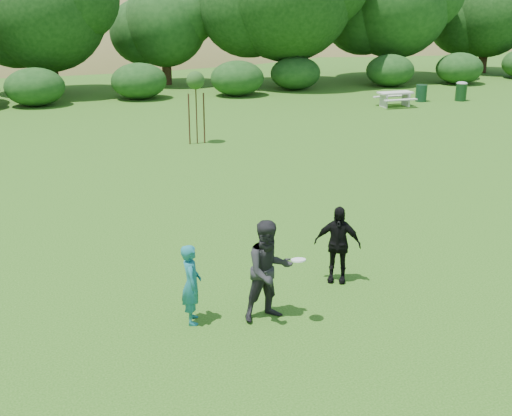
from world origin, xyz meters
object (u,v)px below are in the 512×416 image
(trash_can_near, at_px, (421,93))
(picnic_table, at_px, (395,97))
(player_grey, at_px, (269,271))
(sapling, at_px, (196,82))
(player_black, at_px, (337,244))
(player_teal, at_px, (191,284))
(trash_can_lidded, at_px, (461,91))

(trash_can_near, distance_m, picnic_table, 2.38)
(player_grey, distance_m, sapling, 14.57)
(player_grey, height_order, trash_can_near, player_grey)
(trash_can_near, relative_size, picnic_table, 0.50)
(player_black, height_order, sapling, sapling)
(sapling, distance_m, picnic_table, 12.87)
(player_teal, xyz_separation_m, trash_can_near, (17.15, 20.11, -0.32))
(player_grey, bearing_deg, player_black, 23.22)
(player_black, height_order, trash_can_near, player_black)
(player_black, distance_m, trash_can_lidded, 24.75)
(trash_can_near, bearing_deg, sapling, -156.42)
(trash_can_near, height_order, trash_can_lidded, trash_can_lidded)
(player_teal, relative_size, picnic_table, 0.85)
(trash_can_lidded, bearing_deg, picnic_table, -173.32)
(player_grey, relative_size, picnic_table, 1.08)
(trash_can_near, xyz_separation_m, trash_can_lidded, (2.19, -0.48, 0.09))
(picnic_table, bearing_deg, sapling, -156.61)
(player_teal, distance_m, player_grey, 1.44)
(trash_can_lidded, bearing_deg, player_grey, -131.98)
(player_black, distance_m, picnic_table, 21.74)
(player_teal, xyz_separation_m, player_black, (3.28, 0.80, 0.06))
(player_black, bearing_deg, trash_can_lidded, 79.30)
(player_black, relative_size, trash_can_near, 1.85)
(picnic_table, bearing_deg, player_grey, -124.96)
(player_black, xyz_separation_m, trash_can_lidded, (16.05, 18.83, -0.29))
(player_black, xyz_separation_m, picnic_table, (11.70, 18.32, -0.31))
(player_grey, xyz_separation_m, trash_can_lidded, (17.94, 19.94, -0.43))
(trash_can_near, relative_size, trash_can_lidded, 0.86)
(player_black, bearing_deg, picnic_table, 87.20)
(sapling, bearing_deg, trash_can_lidded, 19.13)
(trash_can_near, bearing_deg, player_teal, -130.45)
(player_teal, relative_size, player_grey, 0.79)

